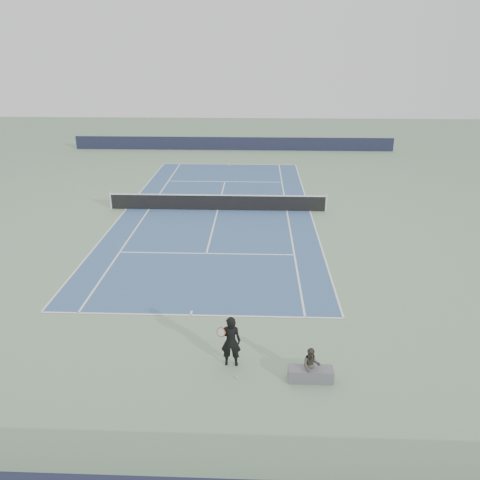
{
  "coord_description": "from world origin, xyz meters",
  "views": [
    {
      "loc": [
        2.33,
        -26.36,
        8.91
      ],
      "look_at": [
        1.61,
        -7.32,
        1.1
      ],
      "focal_mm": 35.0,
      "sensor_mm": 36.0,
      "label": 1
    }
  ],
  "objects_px": {
    "tennis_player": "(231,341)",
    "spectator_bench": "(311,370)",
    "tennis_net": "(217,202)",
    "tennis_ball": "(237,378)"
  },
  "relations": [
    {
      "from": "tennis_net",
      "to": "tennis_ball",
      "type": "distance_m",
      "value": 15.41
    },
    {
      "from": "tennis_ball",
      "to": "spectator_bench",
      "type": "relative_size",
      "value": 0.05
    },
    {
      "from": "tennis_player",
      "to": "tennis_net",
      "type": "bearing_deg",
      "value": 96.27
    },
    {
      "from": "tennis_player",
      "to": "spectator_bench",
      "type": "bearing_deg",
      "value": -15.5
    },
    {
      "from": "tennis_player",
      "to": "spectator_bench",
      "type": "distance_m",
      "value": 2.47
    },
    {
      "from": "tennis_player",
      "to": "spectator_bench",
      "type": "height_order",
      "value": "tennis_player"
    },
    {
      "from": "tennis_net",
      "to": "spectator_bench",
      "type": "relative_size",
      "value": 9.99
    },
    {
      "from": "tennis_net",
      "to": "tennis_player",
      "type": "relative_size",
      "value": 7.71
    },
    {
      "from": "tennis_net",
      "to": "tennis_player",
      "type": "bearing_deg",
      "value": -83.73
    },
    {
      "from": "tennis_net",
      "to": "tennis_ball",
      "type": "bearing_deg",
      "value": -83.25
    }
  ]
}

